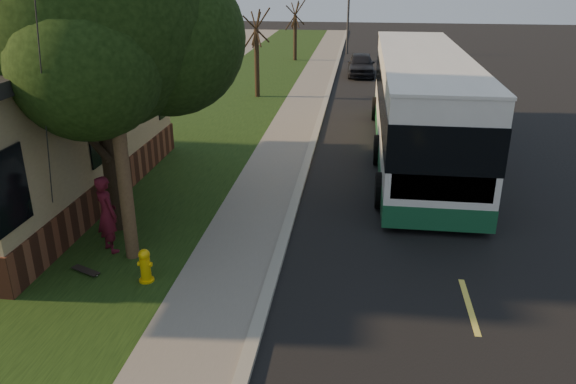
% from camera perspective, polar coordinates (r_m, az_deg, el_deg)
% --- Properties ---
extents(ground, '(120.00, 120.00, 0.00)m').
position_cam_1_polar(ground, '(11.71, -1.98, -10.13)').
color(ground, black).
rests_on(ground, ground).
extents(road, '(8.00, 80.00, 0.01)m').
position_cam_1_polar(road, '(20.86, 13.50, 4.03)').
color(road, black).
rests_on(road, ground).
extents(curb, '(0.25, 80.00, 0.12)m').
position_cam_1_polar(curb, '(20.78, 2.47, 4.72)').
color(curb, gray).
rests_on(curb, ground).
extents(sidewalk, '(2.00, 80.00, 0.08)m').
position_cam_1_polar(sidewalk, '(20.89, -0.28, 4.78)').
color(sidewalk, slate).
rests_on(sidewalk, ground).
extents(grass_verge, '(5.00, 80.00, 0.07)m').
position_cam_1_polar(grass_verge, '(21.62, -9.54, 5.05)').
color(grass_verge, black).
rests_on(grass_verge, ground).
extents(fire_hydrant, '(0.32, 0.32, 0.74)m').
position_cam_1_polar(fire_hydrant, '(12.14, -14.31, -7.25)').
color(fire_hydrant, '#DEB00B').
rests_on(fire_hydrant, grass_verge).
extents(utility_pole, '(2.86, 3.21, 9.07)m').
position_cam_1_polar(utility_pole, '(11.97, -17.73, 13.35)').
color(utility_pole, '#473321').
rests_on(utility_pole, ground).
extents(leafy_tree, '(6.30, 6.00, 7.80)m').
position_cam_1_polar(leafy_tree, '(13.77, -18.51, 16.52)').
color(leafy_tree, black).
rests_on(leafy_tree, grass_verge).
extents(bare_tree_near, '(1.38, 1.21, 4.31)m').
position_cam_1_polar(bare_tree_near, '(28.55, -3.20, 13.76)').
color(bare_tree_near, black).
rests_on(bare_tree_near, grass_verge).
extents(bare_tree_far, '(1.38, 1.21, 4.03)m').
position_cam_1_polar(bare_tree_far, '(40.27, 0.73, 15.98)').
color(bare_tree_far, black).
rests_on(bare_tree_far, grass_verge).
extents(traffic_signal, '(0.18, 0.22, 5.50)m').
position_cam_1_polar(traffic_signal, '(43.90, 6.16, 17.88)').
color(traffic_signal, '#2D2D30').
rests_on(traffic_signal, ground).
extents(transit_bus, '(3.02, 13.10, 3.54)m').
position_cam_1_polar(transit_bus, '(19.86, 13.29, 8.80)').
color(transit_bus, silver).
rests_on(transit_bus, ground).
extents(skateboarder, '(0.80, 0.76, 1.83)m').
position_cam_1_polar(skateboarder, '(13.40, -17.92, -2.15)').
color(skateboarder, '#54101F').
rests_on(skateboarder, grass_verge).
extents(skateboard_spare, '(0.74, 0.46, 0.07)m').
position_cam_1_polar(skateboard_spare, '(12.97, -19.86, -7.52)').
color(skateboard_spare, black).
rests_on(skateboard_spare, grass_verge).
extents(dumpster, '(1.67, 1.50, 1.21)m').
position_cam_1_polar(dumpster, '(21.83, -19.25, 5.96)').
color(dumpster, black).
rests_on(dumpster, building_lot).
extents(distant_car, '(1.70, 3.98, 1.34)m').
position_cam_1_polar(distant_car, '(35.18, 7.43, 12.74)').
color(distant_car, black).
rests_on(distant_car, ground).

